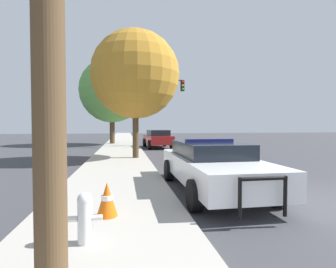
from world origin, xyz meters
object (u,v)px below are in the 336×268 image
at_px(car_background_midblock, 158,138).
at_px(tree_sidewalk_near, 135,75).
at_px(fire_hydrant, 85,216).
at_px(traffic_cone, 107,199).
at_px(traffic_light, 154,98).
at_px(tree_sidewalk_mid, 112,91).
at_px(police_car, 212,164).

distance_m(car_background_midblock, tree_sidewalk_near, 8.39).
height_order(car_background_midblock, tree_sidewalk_near, tree_sidewalk_near).
distance_m(fire_hydrant, traffic_cone, 1.13).
xyz_separation_m(fire_hydrant, car_background_midblock, (3.22, 17.21, 0.26)).
relative_size(traffic_light, traffic_cone, 8.91).
bearing_deg(car_background_midblock, tree_sidewalk_mid, 129.79).
distance_m(tree_sidewalk_near, tree_sidewalk_mid, 11.36).
bearing_deg(police_car, tree_sidewalk_mid, -79.16).
bearing_deg(car_background_midblock, traffic_cone, -104.39).
xyz_separation_m(police_car, fire_hydrant, (-2.96, -3.12, -0.22)).
bearing_deg(tree_sidewalk_near, police_car, -75.07).
bearing_deg(tree_sidewalk_mid, police_car, -78.94).
distance_m(car_background_midblock, tree_sidewalk_mid, 6.96).
relative_size(fire_hydrant, tree_sidewalk_near, 0.11).
bearing_deg(fire_hydrant, traffic_light, 80.34).
bearing_deg(fire_hydrant, tree_sidewalk_near, 83.46).
bearing_deg(traffic_cone, tree_sidewalk_mid, 92.29).
xyz_separation_m(tree_sidewalk_near, tree_sidewalk_mid, (-1.70, 11.21, 0.61)).
distance_m(traffic_light, tree_sidewalk_near, 8.06).
xyz_separation_m(traffic_light, tree_sidewalk_near, (-1.88, -7.82, 0.35)).
bearing_deg(car_background_midblock, fire_hydrant, -104.51).
bearing_deg(traffic_light, tree_sidewalk_mid, 136.63).
relative_size(police_car, traffic_cone, 8.35).
height_order(fire_hydrant, tree_sidewalk_mid, tree_sidewalk_mid).
bearing_deg(car_background_midblock, tree_sidewalk_near, -109.92).
bearing_deg(traffic_cone, traffic_light, 80.52).
distance_m(car_background_midblock, traffic_cone, 16.38).
height_order(police_car, tree_sidewalk_near, tree_sidewalk_near).
bearing_deg(tree_sidewalk_near, tree_sidewalk_mid, 98.64).
bearing_deg(traffic_light, tree_sidewalk_near, -103.54).
distance_m(police_car, fire_hydrant, 4.31).
xyz_separation_m(fire_hydrant, traffic_light, (3.02, 17.78, 3.59)).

